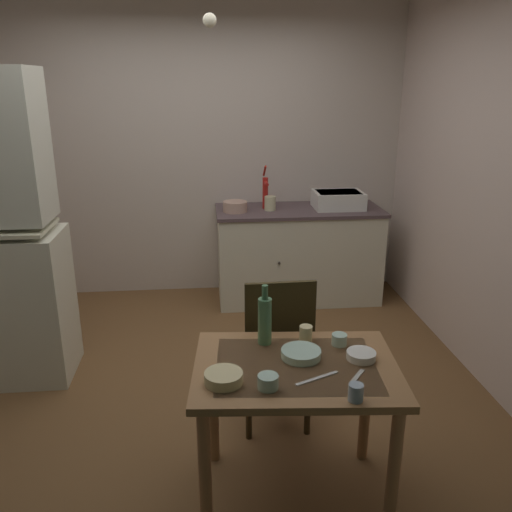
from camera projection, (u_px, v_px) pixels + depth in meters
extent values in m
plane|color=brown|center=(206.00, 381.00, 3.60)|extent=(4.73, 4.73, 0.00)
cube|color=beige|center=(200.00, 150.00, 4.86)|extent=(3.83, 0.10, 2.70)
cube|color=beige|center=(500.00, 181.00, 3.35)|extent=(0.10, 3.56, 2.70)
cube|color=beige|center=(298.00, 256.00, 4.88)|extent=(1.47, 0.60, 0.83)
cube|color=#544347|center=(299.00, 210.00, 4.75)|extent=(1.50, 0.63, 0.03)
sphere|color=#2D2823|center=(279.00, 263.00, 4.55)|extent=(0.02, 0.02, 0.02)
cube|color=white|center=(338.00, 200.00, 4.75)|extent=(0.44, 0.34, 0.15)
cube|color=black|center=(338.00, 192.00, 4.73)|extent=(0.38, 0.28, 0.01)
cylinder|color=#B21E19|center=(265.00, 193.00, 4.72)|extent=(0.05, 0.05, 0.28)
cylinder|color=#B21E19|center=(266.00, 183.00, 4.62)|extent=(0.03, 0.12, 0.03)
cylinder|color=#B01D0F|center=(265.00, 171.00, 4.71)|extent=(0.02, 0.16, 0.12)
cylinder|color=tan|center=(235.00, 207.00, 4.63)|extent=(0.21, 0.21, 0.09)
cylinder|color=beige|center=(270.00, 203.00, 4.67)|extent=(0.10, 0.10, 0.13)
cube|color=#9D6D42|center=(296.00, 368.00, 2.39)|extent=(0.98, 0.74, 0.04)
cube|color=silver|center=(296.00, 365.00, 2.38)|extent=(0.76, 0.58, 0.00)
cylinder|color=#A46E46|center=(205.00, 478.00, 2.24)|extent=(0.06, 0.06, 0.69)
cylinder|color=#9C6D47|center=(393.00, 476.00, 2.25)|extent=(0.06, 0.06, 0.69)
cylinder|color=#A16E43|center=(213.00, 403.00, 2.76)|extent=(0.06, 0.06, 0.69)
cylinder|color=#A26A3E|center=(366.00, 402.00, 2.77)|extent=(0.06, 0.06, 0.69)
cube|color=#3A2A15|center=(274.00, 356.00, 3.08)|extent=(0.41, 0.41, 0.03)
cube|color=#382E16|center=(280.00, 328.00, 2.81)|extent=(0.38, 0.03, 0.52)
cylinder|color=#3A2A15|center=(296.00, 372.00, 3.33)|extent=(0.04, 0.04, 0.41)
cylinder|color=#3A2A15|center=(243.00, 376.00, 3.28)|extent=(0.04, 0.04, 0.41)
cylinder|color=#3A2A15|center=(308.00, 403.00, 3.00)|extent=(0.04, 0.04, 0.41)
cylinder|color=#3A2A15|center=(249.00, 407.00, 2.96)|extent=(0.04, 0.04, 0.41)
cylinder|color=#ADD1C1|center=(301.00, 354.00, 2.44)|extent=(0.19, 0.19, 0.04)
cylinder|color=beige|center=(224.00, 378.00, 2.23)|extent=(0.17, 0.17, 0.05)
cylinder|color=white|center=(361.00, 355.00, 2.43)|extent=(0.14, 0.14, 0.04)
cylinder|color=#9EB2C6|center=(356.00, 392.00, 2.11)|extent=(0.06, 0.06, 0.07)
cylinder|color=#ADD1C1|center=(268.00, 382.00, 2.19)|extent=(0.09, 0.09, 0.06)
cylinder|color=beige|center=(306.00, 334.00, 2.59)|extent=(0.06, 0.06, 0.08)
cylinder|color=#ADD1C1|center=(339.00, 340.00, 2.56)|extent=(0.07, 0.07, 0.06)
cylinder|color=#4C7F56|center=(265.00, 321.00, 2.55)|extent=(0.07, 0.07, 0.23)
cylinder|color=#4C7F56|center=(265.00, 292.00, 2.50)|extent=(0.03, 0.03, 0.07)
cube|color=silver|center=(317.00, 378.00, 2.27)|extent=(0.21, 0.10, 0.00)
cube|color=beige|center=(357.00, 377.00, 2.28)|extent=(0.10, 0.12, 0.00)
sphere|color=#F9EFCC|center=(210.00, 20.00, 2.98)|extent=(0.08, 0.08, 0.08)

